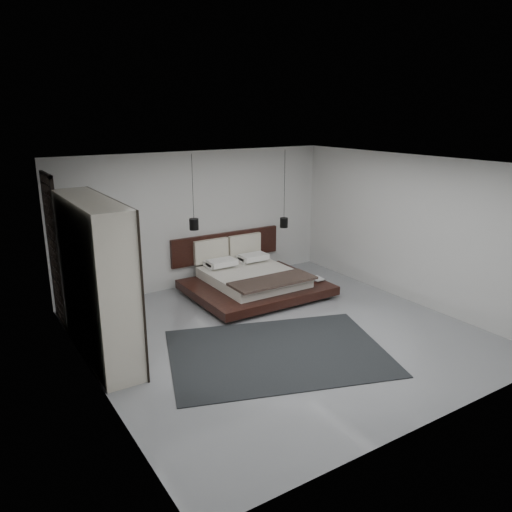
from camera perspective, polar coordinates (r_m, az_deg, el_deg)
floor at (r=8.42m, az=2.74°, el=-8.79°), size 6.00×6.00×0.00m
ceiling at (r=7.67m, az=3.02°, el=10.54°), size 6.00×6.00×0.00m
wall_back at (r=10.45m, az=-6.67°, el=4.19°), size 6.00×0.00×6.00m
wall_front at (r=5.88m, az=20.07°, el=-6.31°), size 6.00×0.00×6.00m
wall_left at (r=6.74m, az=-18.52°, el=-3.31°), size 0.00×6.00×6.00m
wall_right at (r=9.92m, az=17.20°, el=2.93°), size 0.00×6.00×6.00m
lattice_screen at (r=9.08m, az=-22.03°, el=0.62°), size 0.05×0.90×2.60m
bed at (r=10.13m, az=-0.50°, el=-2.69°), size 2.58×2.31×1.04m
book_lower at (r=10.24m, az=6.42°, el=-2.72°), size 0.25×0.31×0.03m
book_upper at (r=10.20m, az=6.44°, el=-2.65°), size 0.25×0.32×0.02m
pendant_left at (r=9.64m, az=-7.10°, el=3.66°), size 0.18×0.18×1.43m
pendant_right at (r=10.74m, az=3.21°, el=3.88°), size 0.17×0.17×1.65m
wardrobe at (r=7.67m, az=-17.84°, el=-2.54°), size 0.57×2.43×2.38m
rug at (r=7.78m, az=2.49°, el=-10.95°), size 3.83×3.25×0.01m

